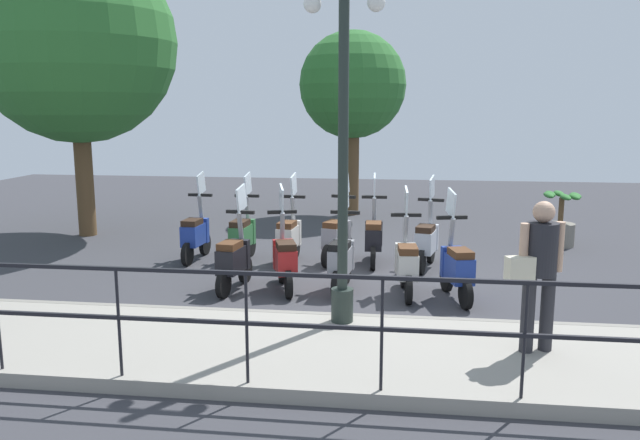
# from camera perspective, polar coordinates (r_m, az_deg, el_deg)

# --- Properties ---
(ground_plane) EXTENTS (28.00, 28.00, 0.00)m
(ground_plane) POSITION_cam_1_polar(r_m,az_deg,el_deg) (9.90, 2.74, -5.40)
(ground_plane) COLOR #38383D
(promenade_walkway) EXTENTS (2.20, 20.00, 0.15)m
(promenade_walkway) POSITION_cam_1_polar(r_m,az_deg,el_deg) (6.90, 0.61, -11.84)
(promenade_walkway) COLOR gray
(promenade_walkway) RESTS_ON ground_plane
(fence_railing) EXTENTS (0.04, 16.03, 1.07)m
(fence_railing) POSITION_cam_1_polar(r_m,az_deg,el_deg) (5.64, -0.62, -8.09)
(fence_railing) COLOR black
(fence_railing) RESTS_ON promenade_walkway
(lamp_post_near) EXTENTS (0.26, 0.90, 4.15)m
(lamp_post_near) POSITION_cam_1_polar(r_m,az_deg,el_deg) (7.16, 2.12, 4.76)
(lamp_post_near) COLOR #232D28
(lamp_post_near) RESTS_ON promenade_walkway
(pedestrian_with_bag) EXTENTS (0.45, 0.62, 1.59)m
(pedestrian_with_bag) POSITION_cam_1_polar(r_m,az_deg,el_deg) (6.78, 19.38, -3.91)
(pedestrian_with_bag) COLOR #28282D
(pedestrian_with_bag) RESTS_ON promenade_walkway
(tree_large) EXTENTS (4.04, 4.04, 5.98)m
(tree_large) POSITION_cam_1_polar(r_m,az_deg,el_deg) (13.93, -21.46, 14.81)
(tree_large) COLOR brown
(tree_large) RESTS_ON ground_plane
(tree_distant) EXTENTS (2.62, 2.62, 4.53)m
(tree_distant) POSITION_cam_1_polar(r_m,az_deg,el_deg) (15.61, 2.99, 12.13)
(tree_distant) COLOR brown
(tree_distant) RESTS_ON ground_plane
(potted_palm) EXTENTS (1.06, 0.66, 1.05)m
(potted_palm) POSITION_cam_1_polar(r_m,az_deg,el_deg) (12.99, 21.11, -0.30)
(potted_palm) COLOR slate
(potted_palm) RESTS_ON ground_plane
(scooter_near_0) EXTENTS (1.21, 0.51, 1.54)m
(scooter_near_0) POSITION_cam_1_polar(r_m,az_deg,el_deg) (8.92, 12.38, -4.18)
(scooter_near_0) COLOR black
(scooter_near_0) RESTS_ON ground_plane
(scooter_near_1) EXTENTS (1.23, 0.44, 1.54)m
(scooter_near_1) POSITION_cam_1_polar(r_m,az_deg,el_deg) (9.01, 7.92, -3.89)
(scooter_near_1) COLOR black
(scooter_near_1) RESTS_ON ground_plane
(scooter_near_2) EXTENTS (1.23, 0.44, 1.54)m
(scooter_near_2) POSITION_cam_1_polar(r_m,az_deg,el_deg) (9.16, 1.98, -3.57)
(scooter_near_2) COLOR black
(scooter_near_2) RESTS_ON ground_plane
(scooter_near_3) EXTENTS (1.20, 0.55, 1.54)m
(scooter_near_3) POSITION_cam_1_polar(r_m,az_deg,el_deg) (9.19, -3.24, -3.53)
(scooter_near_3) COLOR black
(scooter_near_3) RESTS_ON ground_plane
(scooter_near_4) EXTENTS (1.23, 0.45, 1.54)m
(scooter_near_4) POSITION_cam_1_polar(r_m,az_deg,el_deg) (9.27, -7.86, -3.49)
(scooter_near_4) COLOR black
(scooter_near_4) RESTS_ON ground_plane
(scooter_far_0) EXTENTS (1.22, 0.51, 1.54)m
(scooter_far_0) POSITION_cam_1_polar(r_m,az_deg,el_deg) (10.56, 9.74, -1.85)
(scooter_far_0) COLOR black
(scooter_far_0) RESTS_ON ground_plane
(scooter_far_1) EXTENTS (1.23, 0.44, 1.54)m
(scooter_far_1) POSITION_cam_1_polar(r_m,az_deg,el_deg) (10.75, 4.92, -1.52)
(scooter_far_1) COLOR black
(scooter_far_1) RESTS_ON ground_plane
(scooter_far_2) EXTENTS (1.20, 0.55, 1.54)m
(scooter_far_2) POSITION_cam_1_polar(r_m,az_deg,el_deg) (10.80, 1.59, -1.43)
(scooter_far_2) COLOR black
(scooter_far_2) RESTS_ON ground_plane
(scooter_far_3) EXTENTS (1.23, 0.44, 1.54)m
(scooter_far_3) POSITION_cam_1_polar(r_m,az_deg,el_deg) (10.78, -2.84, -1.46)
(scooter_far_3) COLOR black
(scooter_far_3) RESTS_ON ground_plane
(scooter_far_4) EXTENTS (1.23, 0.44, 1.54)m
(scooter_far_4) POSITION_cam_1_polar(r_m,az_deg,el_deg) (10.96, -7.07, -1.33)
(scooter_far_4) COLOR black
(scooter_far_4) RESTS_ON ground_plane
(scooter_far_5) EXTENTS (1.23, 0.44, 1.54)m
(scooter_far_5) POSITION_cam_1_polar(r_m,az_deg,el_deg) (11.19, -11.30, -1.22)
(scooter_far_5) COLOR black
(scooter_far_5) RESTS_ON ground_plane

